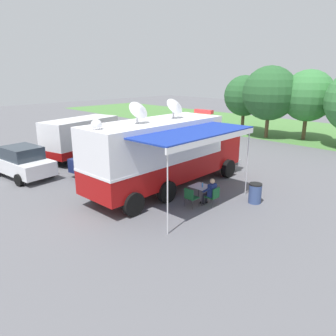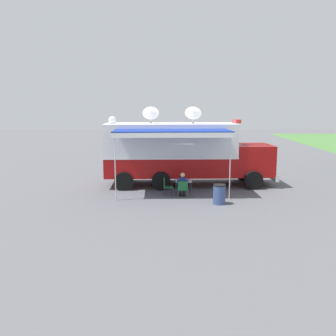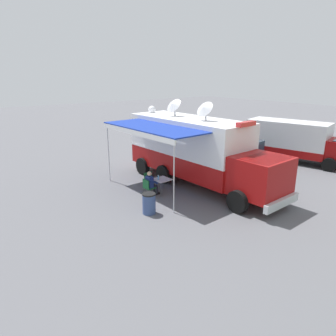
{
  "view_description": "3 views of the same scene",
  "coord_description": "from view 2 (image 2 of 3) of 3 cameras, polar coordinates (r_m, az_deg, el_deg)",
  "views": [
    {
      "loc": [
        11.14,
        -9.91,
        5.63
      ],
      "look_at": [
        0.47,
        0.38,
        1.26
      ],
      "focal_mm": 34.67,
      "sensor_mm": 36.0,
      "label": 1
    },
    {
      "loc": [
        20.67,
        0.31,
        4.46
      ],
      "look_at": [
        1.79,
        -0.09,
        1.29
      ],
      "focal_mm": 39.62,
      "sensor_mm": 36.0,
      "label": 2
    },
    {
      "loc": [
        10.68,
        12.46,
        5.7
      ],
      "look_at": [
        1.98,
        0.86,
        1.3
      ],
      "focal_mm": 32.96,
      "sensor_mm": 36.0,
      "label": 3
    }
  ],
  "objects": [
    {
      "name": "ground_plane",
      "position": [
        21.15,
        0.35,
        -2.63
      ],
      "size": [
        100.0,
        100.0,
        0.0
      ],
      "primitive_type": "plane",
      "color": "#5B5B60"
    },
    {
      "name": "lot_stripe",
      "position": [
        24.03,
        2.89,
        -1.16
      ],
      "size": [
        0.37,
        4.8,
        0.01
      ],
      "primitive_type": "cube",
      "rotation": [
        0.0,
        0.0,
        0.05
      ],
      "color": "silver",
      "rests_on": "ground"
    },
    {
      "name": "command_truck",
      "position": [
        20.84,
        2.42,
        2.6
      ],
      "size": [
        5.25,
        9.6,
        4.53
      ],
      "color": "#9E0F0F",
      "rests_on": "ground"
    },
    {
      "name": "folding_table",
      "position": [
        18.82,
        2.38,
        -2.08
      ],
      "size": [
        0.84,
        0.84,
        0.73
      ],
      "color": "silver",
      "rests_on": "ground"
    },
    {
      "name": "water_bottle",
      "position": [
        18.62,
        2.19,
        -1.7
      ],
      "size": [
        0.07,
        0.07,
        0.22
      ],
      "color": "#4C99D8",
      "rests_on": "folding_table"
    },
    {
      "name": "folding_chair_at_table",
      "position": [
        18.07,
        2.28,
        -3.09
      ],
      "size": [
        0.5,
        0.5,
        0.87
      ],
      "color": "#19562D",
      "rests_on": "ground"
    },
    {
      "name": "folding_chair_beside_table",
      "position": [
        18.68,
        -0.23,
        -2.66
      ],
      "size": [
        0.5,
        0.5,
        0.87
      ],
      "color": "#19562D",
      "rests_on": "ground"
    },
    {
      "name": "seated_responder",
      "position": [
        18.22,
        2.24,
        -2.53
      ],
      "size": [
        0.68,
        0.57,
        1.25
      ],
      "color": "navy",
      "rests_on": "ground"
    },
    {
      "name": "trash_bin",
      "position": [
        17.19,
        7.89,
        -4.03
      ],
      "size": [
        0.57,
        0.57,
        0.91
      ],
      "color": "#384C7F",
      "rests_on": "ground"
    },
    {
      "name": "support_truck",
      "position": [
        29.3,
        3.08,
        3.5
      ],
      "size": [
        3.64,
        7.09,
        2.7
      ],
      "color": "white",
      "rests_on": "ground"
    },
    {
      "name": "car_behind_truck",
      "position": [
        28.14,
        -7.04,
        2.16
      ],
      "size": [
        4.4,
        2.42,
        1.76
      ],
      "color": "silver",
      "rests_on": "ground"
    },
    {
      "name": "car_far_corner",
      "position": [
        25.45,
        0.98,
        1.45
      ],
      "size": [
        2.53,
        4.44,
        1.76
      ],
      "color": "navy",
      "rests_on": "ground"
    }
  ]
}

